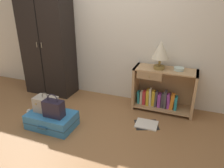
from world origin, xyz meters
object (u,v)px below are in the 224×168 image
bookshelf (162,91)px  train_case (46,104)px  suitcase_large (52,120)px  bottle (30,115)px  bowl (179,69)px  handbag (54,108)px  open_book_on_floor (147,124)px  table_lamp (161,51)px  wardrobe (48,42)px

bookshelf → train_case: (-1.48, -1.06, -0.00)m
suitcase_large → bottle: bearing=176.4°
bowl → handbag: (-1.52, -1.13, -0.39)m
bookshelf → handbag: bearing=-138.9°
train_case → open_book_on_floor: size_ratio=0.77×
bowl → handbag: 1.93m
bowl → suitcase_large: (-1.61, -1.09, -0.63)m
table_lamp → bowl: (0.30, 0.03, -0.26)m
wardrobe → bottle: bearing=-73.3°
handbag → open_book_on_floor: handbag is taller
wardrobe → train_case: 1.36m
table_lamp → open_book_on_floor: 1.12m
handbag → table_lamp: bearing=42.1°
table_lamp → bottle: table_lamp is taller
table_lamp → train_case: (-1.41, -1.02, -0.66)m
handbag → bookshelf: bearing=41.1°
bookshelf → open_book_on_floor: bearing=-101.3°
table_lamp → open_book_on_floor: table_lamp is taller
bowl → handbag: bearing=-143.2°
suitcase_large → open_book_on_floor: size_ratio=1.63×
train_case → open_book_on_floor: bearing=20.0°
suitcase_large → bottle: suitcase_large is taller
suitcase_large → table_lamp: bearing=38.9°
bottle → bowl: bearing=27.7°
bowl → handbag: bowl is taller
table_lamp → open_book_on_floor: size_ratio=1.05×
bowl → train_case: (-1.70, -1.06, -0.40)m
wardrobe → train_case: size_ratio=6.07×
bookshelf → bowl: (0.22, -0.00, 0.40)m
table_lamp → bottle: bearing=-149.2°
train_case → bottle: (-0.33, -0.01, -0.25)m
table_lamp → bottle: (-1.73, -1.03, -0.91)m
bookshelf → bowl: bowl is taller
suitcase_large → train_case: 0.25m
bookshelf → train_case: bookshelf is taller
handbag → train_case: bearing=157.4°
bookshelf → open_book_on_floor: size_ratio=2.33×
bowl → bottle: size_ratio=0.85×
wardrobe → handbag: wardrobe is taller
table_lamp → bowl: 0.39m
table_lamp → handbag: (-1.22, -1.10, -0.65)m
train_case → bookshelf: bearing=35.4°
table_lamp → suitcase_large: (-1.31, -1.06, -0.89)m
handbag → bottle: size_ratio=1.88×
bookshelf → suitcase_large: bookshelf is taller
wardrobe → bowl: (2.33, 0.04, -0.24)m
bowl → suitcase_large: bearing=-145.8°
wardrobe → table_lamp: wardrobe is taller
handbag → wardrobe: bearing=126.9°
wardrobe → table_lamp: (2.04, 0.01, 0.02)m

